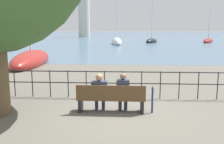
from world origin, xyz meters
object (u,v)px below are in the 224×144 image
object	(u,v)px
sailboat_3	(151,41)
seated_person_right	(123,91)
seated_person_left	(99,90)
park_bench	(111,99)
sailboat_4	(117,42)
closed_umbrella	(152,98)
sailboat_5	(208,41)
sailboat_2	(31,60)
harbor_lighthouse	(84,12)

from	to	relation	value
sailboat_3	seated_person_right	bearing A→B (deg)	-73.75
seated_person_left	sailboat_3	xyz separation A→B (m)	(5.94, 44.04, -0.38)
park_bench	seated_person_right	bearing A→B (deg)	12.05
park_bench	sailboat_3	world-z (taller)	sailboat_3
sailboat_3	sailboat_4	bearing A→B (deg)	-112.70
closed_umbrella	park_bench	bearing A→B (deg)	-179.47
sailboat_4	sailboat_5	xyz separation A→B (m)	(18.88, 8.79, -0.11)
park_bench	sailboat_4	bearing A→B (deg)	91.99
park_bench	seated_person_left	bearing A→B (deg)	168.25
seated_person_right	sailboat_3	world-z (taller)	sailboat_3
closed_umbrella	sailboat_2	bearing A→B (deg)	126.35
closed_umbrella	sailboat_4	bearing A→B (deg)	93.98
park_bench	sailboat_5	size ratio (longest dim) A/B	0.27
seated_person_right	closed_umbrella	distance (m)	0.95
closed_umbrella	harbor_lighthouse	xyz separation A→B (m)	(-16.01, 82.27, 8.48)
closed_umbrella	harbor_lighthouse	bearing A→B (deg)	101.01
sailboat_3	harbor_lighthouse	distance (m)	44.08
sailboat_4	closed_umbrella	bearing A→B (deg)	-92.85
seated_person_right	sailboat_3	xyz separation A→B (m)	(5.19, 44.04, -0.39)
park_bench	closed_umbrella	xyz separation A→B (m)	(1.30, 0.01, 0.04)
sailboat_2	sailboat_5	bearing A→B (deg)	47.18
seated_person_right	sailboat_3	bearing A→B (deg)	83.28
park_bench	sailboat_4	xyz separation A→B (m)	(-1.30, 37.41, -0.06)
park_bench	harbor_lighthouse	bearing A→B (deg)	100.14
sailboat_4	harbor_lighthouse	xyz separation A→B (m)	(-13.41, 44.87, 8.58)
seated_person_left	sailboat_4	distance (m)	37.34
sailboat_2	sailboat_5	size ratio (longest dim) A/B	1.09
sailboat_4	park_bench	bearing A→B (deg)	-94.83
sailboat_3	sailboat_4	size ratio (longest dim) A/B	0.86
sailboat_4	sailboat_5	bearing A→B (deg)	18.14
sailboat_4	harbor_lighthouse	size ratio (longest dim) A/B	0.51
sailboat_3	harbor_lighthouse	size ratio (longest dim) A/B	0.44
sailboat_4	sailboat_5	distance (m)	20.83
park_bench	harbor_lighthouse	distance (m)	84.02
sailboat_3	harbor_lighthouse	world-z (taller)	harbor_lighthouse
seated_person_left	sailboat_5	bearing A→B (deg)	68.73
park_bench	sailboat_3	xyz separation A→B (m)	(5.56, 44.12, -0.14)
sailboat_4	harbor_lighthouse	world-z (taller)	harbor_lighthouse
sailboat_2	harbor_lighthouse	size ratio (longest dim) A/B	0.45
closed_umbrella	sailboat_5	world-z (taller)	sailboat_5
closed_umbrella	seated_person_right	bearing A→B (deg)	175.80
park_bench	harbor_lighthouse	world-z (taller)	harbor_lighthouse
closed_umbrella	sailboat_5	distance (m)	48.98
seated_person_left	sailboat_2	world-z (taller)	sailboat_2
park_bench	seated_person_right	xyz separation A→B (m)	(0.37, 0.08, 0.24)
harbor_lighthouse	park_bench	bearing A→B (deg)	-79.86
seated_person_left	harbor_lighthouse	size ratio (longest dim) A/B	0.06
park_bench	sailboat_2	world-z (taller)	sailboat_2
sailboat_3	closed_umbrella	bearing A→B (deg)	-72.56
sailboat_3	seated_person_left	bearing A→B (deg)	-74.71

